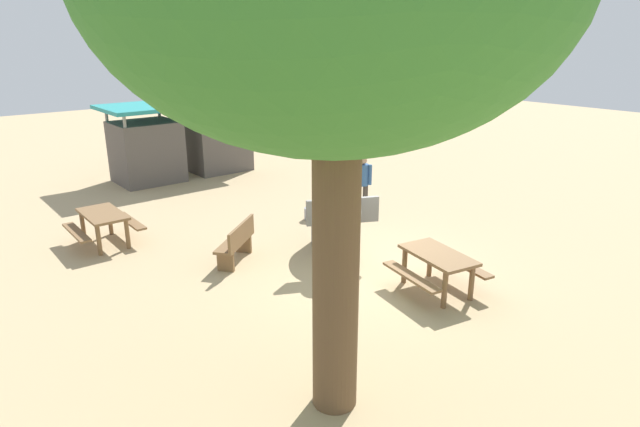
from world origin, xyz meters
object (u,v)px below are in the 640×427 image
object	(u,v)px
picnic_table_near	(438,263)
picnic_table_far	(103,221)
elephant	(335,210)
market_stall_teal	(146,148)
wooden_bench	(237,241)
feed_bucket	(311,214)
person_handler	(362,181)
market_stall_green	(216,139)

from	to	relation	value
picnic_table_near	picnic_table_far	xyz separation A→B (m)	(-4.12, 6.49, 0.00)
elephant	market_stall_teal	xyz separation A→B (m)	(-0.78, 8.70, 0.12)
wooden_bench	market_stall_teal	xyz separation A→B (m)	(1.19, 7.77, 0.67)
picnic_table_near	feed_bucket	world-z (taller)	picnic_table_near
person_handler	wooden_bench	bearing A→B (deg)	-22.65
person_handler	wooden_bench	xyz separation A→B (m)	(-4.36, -0.70, -0.48)
picnic_table_near	market_stall_green	xyz separation A→B (m)	(1.55, 11.41, 0.55)
picnic_table_near	picnic_table_far	size ratio (longest dim) A/B	1.16
person_handler	picnic_table_near	distance (m)	4.85
picnic_table_far	market_stall_green	xyz separation A→B (m)	(5.68, 4.92, 0.55)
picnic_table_far	person_handler	bearing A→B (deg)	71.56
person_handler	feed_bucket	xyz separation A→B (m)	(-1.38, 0.51, -0.79)
elephant	picnic_table_far	size ratio (longest dim) A/B	1.49
picnic_table_far	market_stall_green	distance (m)	7.53
elephant	market_stall_green	world-z (taller)	market_stall_green
wooden_bench	picnic_table_far	world-z (taller)	wooden_bench
elephant	feed_bucket	size ratio (longest dim) A/B	6.26
person_handler	market_stall_green	size ratio (longest dim) A/B	0.64
elephant	market_stall_teal	distance (m)	8.73
wooden_bench	feed_bucket	size ratio (longest dim) A/B	3.75
person_handler	wooden_bench	size ratio (longest dim) A/B	1.20
person_handler	picnic_table_near	world-z (taller)	person_handler
picnic_table_far	feed_bucket	world-z (taller)	picnic_table_far
wooden_bench	market_stall_green	world-z (taller)	market_stall_green
person_handler	market_stall_teal	world-z (taller)	market_stall_teal
elephant	feed_bucket	world-z (taller)	elephant
market_stall_teal	market_stall_green	size ratio (longest dim) A/B	1.00
person_handler	picnic_table_far	size ratio (longest dim) A/B	1.07
person_handler	feed_bucket	distance (m)	1.67
wooden_bench	elephant	bearing A→B (deg)	-63.21
picnic_table_far	market_stall_green	size ratio (longest dim) A/B	0.60
person_handler	market_stall_teal	bearing A→B (deg)	-97.67
person_handler	wooden_bench	distance (m)	4.44
picnic_table_near	market_stall_green	distance (m)	11.53
person_handler	market_stall_green	xyz separation A→B (m)	(-0.57, 7.07, 0.19)
person_handler	picnic_table_far	xyz separation A→B (m)	(-6.25, 2.15, -0.36)
wooden_bench	picnic_table_near	xyz separation A→B (m)	(2.24, -3.64, 0.12)
market_stall_teal	wooden_bench	bearing A→B (deg)	-98.72
market_stall_teal	feed_bucket	world-z (taller)	market_stall_teal
elephant	person_handler	world-z (taller)	person_handler
elephant	market_stall_teal	size ratio (longest dim) A/B	0.89
picnic_table_far	feed_bucket	distance (m)	5.15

